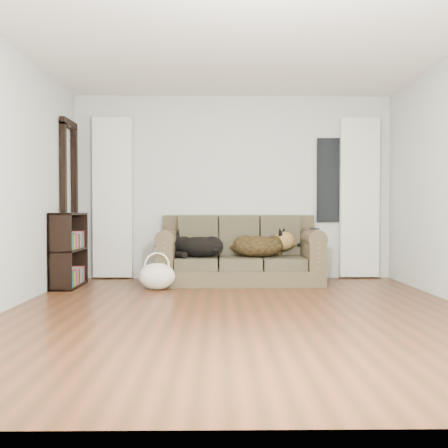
{
  "coord_description": "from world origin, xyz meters",
  "views": [
    {
      "loc": [
        -0.21,
        -4.64,
        0.95
      ],
      "look_at": [
        -0.14,
        1.6,
        0.8
      ],
      "focal_mm": 40.0,
      "sensor_mm": 36.0,
      "label": 1
    }
  ],
  "objects_px": {
    "dog_shepherd": "(261,246)",
    "bookshelf": "(69,247)",
    "sofa": "(240,249)",
    "tote_bag": "(157,277)",
    "dog_black_lab": "(197,247)"
  },
  "relations": [
    {
      "from": "dog_black_lab",
      "to": "dog_shepherd",
      "type": "bearing_deg",
      "value": 21.85
    },
    {
      "from": "sofa",
      "to": "dog_black_lab",
      "type": "relative_size",
      "value": 3.24
    },
    {
      "from": "tote_bag",
      "to": "sofa",
      "type": "bearing_deg",
      "value": 28.57
    },
    {
      "from": "dog_black_lab",
      "to": "tote_bag",
      "type": "relative_size",
      "value": 1.47
    },
    {
      "from": "dog_shepherd",
      "to": "bookshelf",
      "type": "bearing_deg",
      "value": 14.25
    },
    {
      "from": "dog_black_lab",
      "to": "dog_shepherd",
      "type": "xyz_separation_m",
      "value": [
        0.85,
        0.01,
        0.01
      ]
    },
    {
      "from": "dog_black_lab",
      "to": "sofa",
      "type": "bearing_deg",
      "value": 23.9
    },
    {
      "from": "dog_black_lab",
      "to": "dog_shepherd",
      "type": "distance_m",
      "value": 0.85
    },
    {
      "from": "tote_bag",
      "to": "bookshelf",
      "type": "bearing_deg",
      "value": 168.33
    },
    {
      "from": "bookshelf",
      "to": "tote_bag",
      "type": "bearing_deg",
      "value": -16.22
    },
    {
      "from": "sofa",
      "to": "tote_bag",
      "type": "bearing_deg",
      "value": -151.43
    },
    {
      "from": "sofa",
      "to": "bookshelf",
      "type": "bearing_deg",
      "value": -171.42
    },
    {
      "from": "dog_shepherd",
      "to": "tote_bag",
      "type": "distance_m",
      "value": 1.46
    },
    {
      "from": "sofa",
      "to": "dog_shepherd",
      "type": "xyz_separation_m",
      "value": [
        0.28,
        -0.02,
        0.04
      ]
    },
    {
      "from": "tote_bag",
      "to": "dog_black_lab",
      "type": "bearing_deg",
      "value": 49.46
    }
  ]
}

